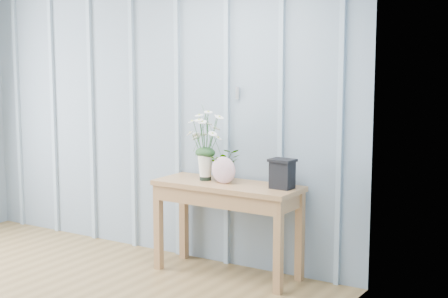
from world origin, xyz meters
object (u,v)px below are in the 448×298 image
Objects in this scene: sideboard at (227,197)px; daisy_vase at (205,135)px; felt_disc_vessel at (224,170)px; carved_box at (282,173)px.

daisy_vase reaches higher than sideboard.
sideboard is 5.57× the size of felt_disc_vessel.
felt_disc_vessel is 0.49m from carved_box.
daisy_vase is at bearing 165.99° from felt_disc_vessel.
felt_disc_vessel is at bearing -11.98° from daisy_vase.
carved_box is (0.48, 0.07, 0.01)m from felt_disc_vessel.
carved_box is (0.68, 0.03, -0.25)m from daisy_vase.
sideboard is 0.22m from felt_disc_vessel.
felt_disc_vessel reaches higher than sideboard.
daisy_vase is 0.73m from carved_box.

